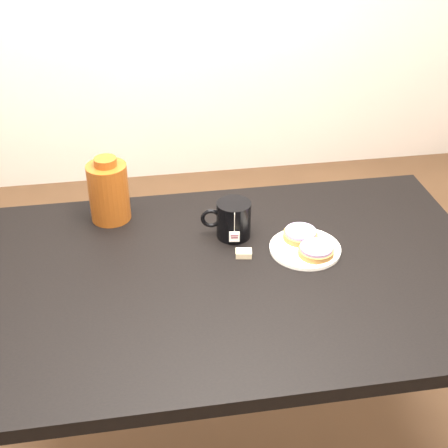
% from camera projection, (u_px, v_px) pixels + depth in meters
% --- Properties ---
extents(table, '(1.40, 0.90, 0.75)m').
position_uv_depth(table, '(238.00, 295.00, 1.74)').
color(table, black).
rests_on(table, ground_plane).
extents(plate, '(0.20, 0.20, 0.02)m').
position_uv_depth(plate, '(305.00, 248.00, 1.78)').
color(plate, white).
rests_on(plate, table).
extents(bagel_back, '(0.12, 0.12, 0.03)m').
position_uv_depth(bagel_back, '(300.00, 234.00, 1.81)').
color(bagel_back, brown).
rests_on(bagel_back, plate).
extents(bagel_front, '(0.14, 0.14, 0.03)m').
position_uv_depth(bagel_front, '(316.00, 251.00, 1.74)').
color(bagel_front, brown).
rests_on(bagel_front, plate).
extents(mug, '(0.15, 0.11, 0.11)m').
position_uv_depth(mug, '(233.00, 219.00, 1.81)').
color(mug, black).
rests_on(mug, table).
extents(teabag_pouch, '(0.05, 0.04, 0.02)m').
position_uv_depth(teabag_pouch, '(244.00, 253.00, 1.75)').
color(teabag_pouch, '#C6B793').
rests_on(teabag_pouch, table).
extents(bagel_package, '(0.12, 0.12, 0.21)m').
position_uv_depth(bagel_package, '(109.00, 191.00, 1.88)').
color(bagel_package, '#55240B').
rests_on(bagel_package, table).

